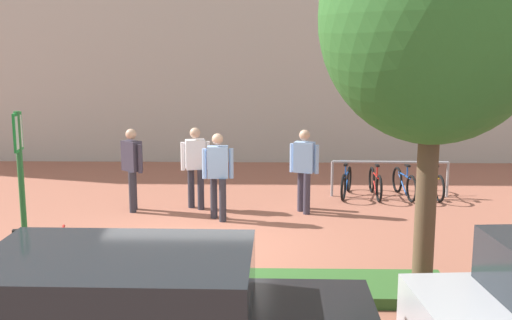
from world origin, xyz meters
name	(u,v)px	position (x,y,z in m)	size (l,w,h in m)	color
ground_plane	(194,250)	(0.00, 0.00, 0.00)	(60.00, 60.00, 0.00)	#9E5B47
planter_strip	(194,287)	(0.23, -1.81, 0.08)	(7.00, 1.10, 0.16)	#336028
tree_sidewalk	(435,18)	(3.36, -1.81, 3.72)	(2.98, 2.98, 5.38)	brown
parking_sign_post	(21,176)	(-2.10, -1.81, 1.64)	(0.08, 0.36, 2.52)	#2D7238
bike_at_sign	(36,263)	(-2.04, -1.65, 0.35)	(1.64, 0.54, 0.86)	black
bike_rack_cluster	(390,182)	(3.98, 3.88, 0.35)	(2.66, 1.60, 0.83)	#99999E
bollard_steel	(305,188)	(2.00, 2.81, 0.45)	(0.16, 0.16, 0.90)	#ADADB2
person_shirt_blue	(218,171)	(0.25, 1.89, 0.98)	(0.61, 0.38, 1.72)	#2D2D38
person_shirt_white	(304,166)	(1.96, 2.47, 0.98)	(0.58, 0.37, 1.72)	#383342
person_casual_tan	(196,163)	(-0.29, 2.75, 0.98)	(0.60, 0.33, 1.72)	#2D2D38
person_suited_dark	(132,164)	(-1.57, 2.54, 0.98)	(0.50, 0.44, 1.72)	#2D2D38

